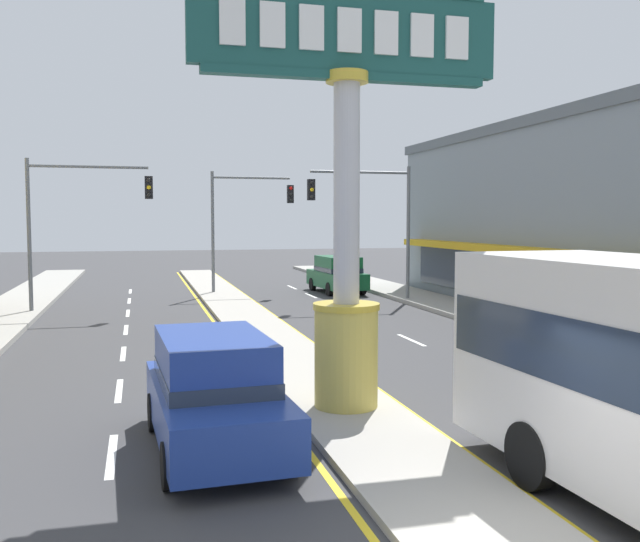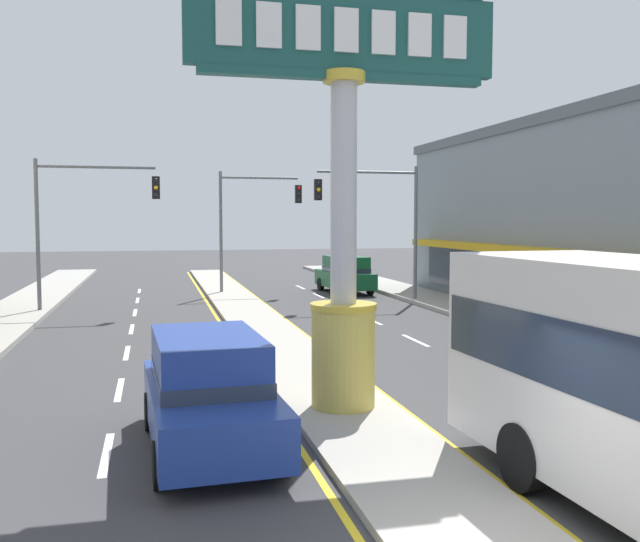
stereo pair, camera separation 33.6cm
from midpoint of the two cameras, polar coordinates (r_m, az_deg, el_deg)
name	(u,v)px [view 2 (the right image)]	position (r m, az deg, el deg)	size (l,w,h in m)	color
median_strip	(257,323)	(25.23, -4.82, -4.26)	(2.15, 52.00, 0.14)	#A39E93
sidewalk_right	(511,322)	(26.26, 15.72, -4.02)	(2.64, 60.00, 0.18)	#9E9B93
lane_markings	(263,330)	(23.92, -4.33, -4.88)	(8.89, 52.00, 0.01)	silver
district_sign	(344,201)	(13.43, 2.68, 5.74)	(6.01, 1.30, 8.08)	gold
storefront_right	(636,217)	(31.33, 24.76, 4.08)	(10.89, 24.26, 7.83)	gray
traffic_light_left_side	(83,208)	(29.55, -18.52, 4.91)	(4.86, 0.46, 6.20)	slate
traffic_light_right_side	(379,209)	(31.45, 5.19, 5.06)	(4.86, 0.46, 6.20)	slate
traffic_light_median_far	(250,212)	(35.53, -5.45, 4.88)	(4.20, 0.46, 6.20)	slate
suv_far_right_lane	(345,274)	(35.96, 2.34, -0.24)	(2.16, 4.70, 1.90)	#14562D
suv_near_left_lane	(209,390)	(11.74, -8.30, -9.67)	(2.14, 4.69, 1.90)	navy
sedan_mid_left_lane	(590,352)	(17.08, 21.77, -6.21)	(1.90, 4.33, 1.53)	#4C5156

